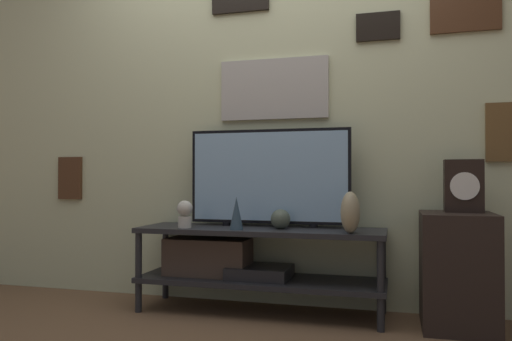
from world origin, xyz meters
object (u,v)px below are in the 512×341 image
at_px(television, 269,177).
at_px(mantel_clock, 463,186).
at_px(vase_slim_bronze, 236,213).
at_px(vase_urn_stoneware, 350,212).
at_px(vase_round_glass, 281,219).
at_px(decorative_bust, 185,213).

xyz_separation_m(television, mantel_clock, (1.10, -0.06, -0.05)).
xyz_separation_m(television, vase_slim_bronze, (-0.14, -0.22, -0.21)).
bearing_deg(vase_slim_bronze, vase_urn_stoneware, -1.21).
distance_m(vase_round_glass, vase_urn_stoneware, 0.43).
bearing_deg(mantel_clock, vase_round_glass, -177.10).
xyz_separation_m(decorative_bust, mantel_clock, (1.56, 0.15, 0.17)).
relative_size(vase_slim_bronze, decorative_bust, 1.16).
height_order(vase_slim_bronze, mantel_clock, mantel_clock).
height_order(vase_round_glass, mantel_clock, mantel_clock).
distance_m(television, decorative_bust, 0.55).
xyz_separation_m(television, decorative_bust, (-0.46, -0.21, -0.22)).
bearing_deg(decorative_bust, vase_slim_bronze, -2.14).
height_order(vase_round_glass, vase_slim_bronze, vase_slim_bronze).
relative_size(vase_round_glass, vase_slim_bronze, 0.61).
relative_size(television, vase_urn_stoneware, 4.42).
height_order(vase_urn_stoneware, mantel_clock, mantel_clock).
height_order(television, vase_slim_bronze, television).
xyz_separation_m(vase_round_glass, decorative_bust, (-0.56, -0.09, 0.03)).
bearing_deg(vase_urn_stoneware, mantel_clock, 16.28).
relative_size(vase_slim_bronze, mantel_clock, 0.66).
bearing_deg(vase_urn_stoneware, television, 155.46).
height_order(television, vase_urn_stoneware, television).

